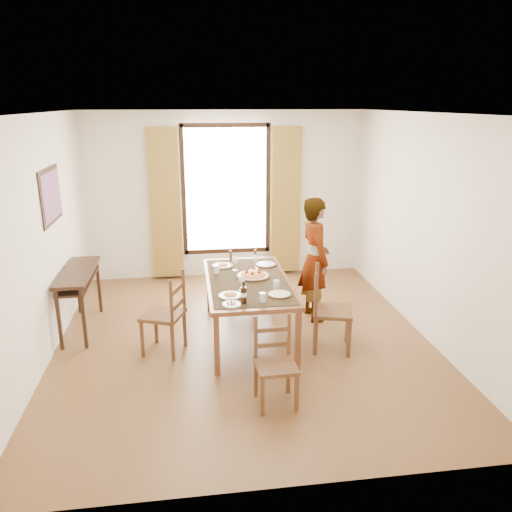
{
  "coord_description": "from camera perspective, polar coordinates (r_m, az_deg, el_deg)",
  "views": [
    {
      "loc": [
        -0.62,
        -5.55,
        2.82
      ],
      "look_at": [
        0.18,
        0.26,
        1.0
      ],
      "focal_mm": 35.0,
      "sensor_mm": 36.0,
      "label": 1
    }
  ],
  "objects": [
    {
      "name": "tumbler_b",
      "position": [
        6.28,
        -4.51,
        -1.51
      ],
      "size": [
        0.07,
        0.07,
        0.1
      ],
      "primitive_type": "cylinder",
      "color": "silver",
      "rests_on": "dining_table"
    },
    {
      "name": "plate_nw",
      "position": [
        6.53,
        -3.87,
        -0.98
      ],
      "size": [
        0.27,
        0.27,
        0.05
      ],
      "primitive_type": null,
      "color": "silver",
      "rests_on": "dining_table"
    },
    {
      "name": "wine_glass_b",
      "position": [
        6.42,
        -0.08,
        -0.65
      ],
      "size": [
        0.08,
        0.08,
        0.18
      ],
      "primitive_type": null,
      "color": "white",
      "rests_on": "dining_table"
    },
    {
      "name": "plate_se",
      "position": [
        5.57,
        2.71,
        -4.23
      ],
      "size": [
        0.27,
        0.27,
        0.05
      ],
      "primitive_type": null,
      "color": "silver",
      "rests_on": "dining_table"
    },
    {
      "name": "tumbler_c",
      "position": [
        5.38,
        0.76,
        -4.74
      ],
      "size": [
        0.07,
        0.07,
        0.1
      ],
      "primitive_type": "cylinder",
      "color": "silver",
      "rests_on": "dining_table"
    },
    {
      "name": "ground",
      "position": [
        6.26,
        -1.37,
        -9.54
      ],
      "size": [
        5.0,
        5.0,
        0.0
      ],
      "primitive_type": "plane",
      "color": "#482616",
      "rests_on": "ground"
    },
    {
      "name": "chair_east",
      "position": [
        5.93,
        8.41,
        -6.33
      ],
      "size": [
        0.55,
        0.55,
        1.0
      ],
      "rotation": [
        0.0,
        0.0,
        1.29
      ],
      "color": "#523A1B",
      "rests_on": "ground"
    },
    {
      "name": "dining_table",
      "position": [
        6.06,
        -0.95,
        -3.29
      ],
      "size": [
        1.0,
        1.85,
        0.76
      ],
      "color": "brown",
      "rests_on": "ground"
    },
    {
      "name": "wine_glass_c",
      "position": [
        6.34,
        -2.41,
        -0.9
      ],
      "size": [
        0.08,
        0.08,
        0.18
      ],
      "primitive_type": null,
      "color": "white",
      "rests_on": "dining_table"
    },
    {
      "name": "caprese_plate",
      "position": [
        5.31,
        -2.8,
        -5.42
      ],
      "size": [
        0.2,
        0.2,
        0.04
      ],
      "primitive_type": null,
      "color": "silver",
      "rests_on": "dining_table"
    },
    {
      "name": "pasta_platter",
      "position": [
        6.12,
        -0.33,
        -1.98
      ],
      "size": [
        0.4,
        0.4,
        0.1
      ],
      "primitive_type": null,
      "color": "#BA3517",
      "rests_on": "dining_table"
    },
    {
      "name": "tumbler_a",
      "position": [
        5.75,
        2.35,
        -3.27
      ],
      "size": [
        0.07,
        0.07,
        0.1
      ],
      "primitive_type": "cylinder",
      "color": "silver",
      "rests_on": "dining_table"
    },
    {
      "name": "chair_south",
      "position": [
        4.9,
        2.22,
        -12.35
      ],
      "size": [
        0.4,
        0.4,
        0.87
      ],
      "rotation": [
        0.0,
        0.0,
        0.04
      ],
      "color": "#523A1B",
      "rests_on": "ground"
    },
    {
      "name": "wine_bottle",
      "position": [
        5.32,
        -1.43,
        -4.16
      ],
      "size": [
        0.07,
        0.07,
        0.25
      ],
      "primitive_type": null,
      "color": "black",
      "rests_on": "dining_table"
    },
    {
      "name": "plate_sw",
      "position": [
        5.53,
        -2.93,
        -4.39
      ],
      "size": [
        0.27,
        0.27,
        0.05
      ],
      "primitive_type": null,
      "color": "silver",
      "rests_on": "dining_table"
    },
    {
      "name": "console_table",
      "position": [
        6.66,
        -19.66,
        -2.5
      ],
      "size": [
        0.38,
        1.2,
        0.8
      ],
      "color": "#331C11",
      "rests_on": "ground"
    },
    {
      "name": "room_shell",
      "position": [
        5.86,
        -1.67,
        4.63
      ],
      "size": [
        4.6,
        5.1,
        2.74
      ],
      "color": "white",
      "rests_on": "ground"
    },
    {
      "name": "chair_north",
      "position": [
        7.08,
        -1.58,
        -2.66
      ],
      "size": [
        0.4,
        0.4,
        0.89
      ],
      "rotation": [
        0.0,
        0.0,
        3.12
      ],
      "color": "#523A1B",
      "rests_on": "ground"
    },
    {
      "name": "man",
      "position": [
        6.63,
        6.72,
        -0.37
      ],
      "size": [
        0.7,
        0.55,
        1.65
      ],
      "primitive_type": "imported",
      "rotation": [
        0.0,
        0.0,
        1.7
      ],
      "color": "#94959C",
      "rests_on": "ground"
    },
    {
      "name": "chair_west",
      "position": [
        5.88,
        -10.27,
        -6.75
      ],
      "size": [
        0.56,
        0.56,
        0.98
      ],
      "rotation": [
        0.0,
        0.0,
        -1.95
      ],
      "color": "#523A1B",
      "rests_on": "ground"
    },
    {
      "name": "wine_glass_a",
      "position": [
        5.68,
        -1.64,
        -3.09
      ],
      "size": [
        0.08,
        0.08,
        0.18
      ],
      "primitive_type": null,
      "color": "white",
      "rests_on": "dining_table"
    },
    {
      "name": "plate_ne",
      "position": [
        6.57,
        1.18,
        -0.83
      ],
      "size": [
        0.27,
        0.27,
        0.05
      ],
      "primitive_type": null,
      "color": "silver",
      "rests_on": "dining_table"
    }
  ]
}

